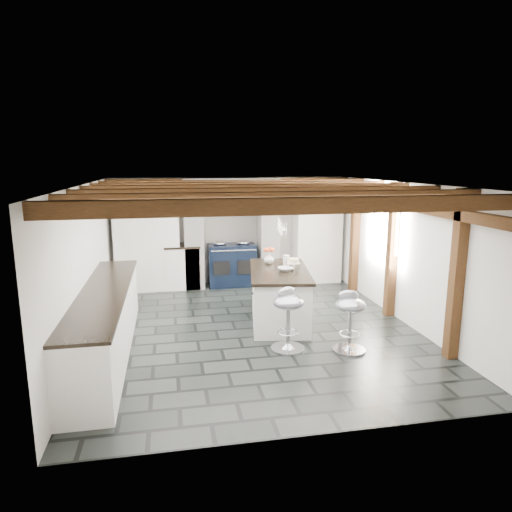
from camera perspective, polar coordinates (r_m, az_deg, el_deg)
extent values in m
plane|color=black|center=(7.43, -0.18, -8.99)|extent=(6.00, 6.00, 0.00)
plane|color=white|center=(10.03, -3.35, 3.22)|extent=(5.00, 0.00, 5.00)
plane|color=white|center=(7.10, -20.45, -1.04)|extent=(0.00, 6.00, 6.00)
plane|color=white|center=(7.95, 17.82, 0.44)|extent=(0.00, 6.00, 6.00)
plane|color=white|center=(6.96, -0.19, 9.02)|extent=(6.00, 6.00, 0.00)
cube|color=white|center=(9.69, -7.80, 1.64)|extent=(0.40, 0.60, 1.90)
cube|color=white|center=(9.90, 1.49, 1.95)|extent=(0.40, 0.60, 1.90)
cube|color=brown|center=(9.64, -3.17, 7.90)|extent=(2.10, 0.65, 0.18)
cube|color=white|center=(9.63, -3.19, 8.82)|extent=(2.00, 0.60, 0.31)
cube|color=black|center=(9.32, -2.91, 8.15)|extent=(1.00, 0.03, 0.22)
cube|color=silver|center=(9.31, -2.90, 8.14)|extent=(0.90, 0.01, 0.14)
cube|color=white|center=(9.68, -13.43, 1.71)|extent=(1.30, 0.58, 2.00)
cube|color=white|center=(10.18, 7.56, 2.41)|extent=(1.00, 0.58, 2.00)
cube|color=white|center=(6.67, -18.29, -8.04)|extent=(0.60, 3.80, 0.88)
cube|color=black|center=(6.53, -18.54, -4.23)|extent=(0.64, 3.80, 0.04)
cube|color=white|center=(9.78, -9.18, -1.36)|extent=(0.70, 0.60, 0.88)
cube|color=black|center=(9.69, -9.27, 1.29)|extent=(0.74, 0.64, 0.04)
cube|color=brown|center=(7.80, 17.67, 6.19)|extent=(0.15, 5.80, 0.14)
plane|color=white|center=(8.40, 15.93, 3.90)|extent=(0.00, 0.90, 0.90)
cube|color=brown|center=(4.44, 6.02, 6.28)|extent=(5.00, 0.16, 0.16)
cube|color=brown|center=(5.27, 3.30, 7.17)|extent=(5.00, 0.16, 0.16)
cube|color=brown|center=(6.12, 1.31, 7.81)|extent=(5.00, 0.16, 0.16)
cube|color=brown|center=(6.97, -0.19, 8.28)|extent=(5.00, 0.16, 0.16)
cube|color=brown|center=(7.82, -1.38, 8.65)|extent=(5.00, 0.16, 0.16)
cube|color=brown|center=(8.67, -2.33, 8.95)|extent=(5.00, 0.16, 0.16)
cube|color=brown|center=(9.53, -3.11, 9.18)|extent=(5.00, 0.16, 0.16)
cube|color=brown|center=(6.58, 23.82, -2.27)|extent=(0.15, 0.15, 2.30)
cube|color=brown|center=(8.08, 16.66, 0.69)|extent=(0.15, 0.15, 2.30)
cube|color=brown|center=(9.51, 12.26, 2.50)|extent=(0.15, 0.15, 2.30)
cylinder|color=black|center=(7.04, 3.51, 6.01)|extent=(0.01, 0.01, 0.56)
cylinder|color=white|center=(7.08, 3.47, 3.35)|extent=(0.09, 0.09, 0.22)
cylinder|color=black|center=(7.34, 3.31, 6.25)|extent=(0.01, 0.01, 0.56)
cylinder|color=white|center=(7.38, 3.28, 3.69)|extent=(0.09, 0.09, 0.22)
cylinder|color=black|center=(7.64, 3.13, 6.46)|extent=(0.01, 0.01, 0.56)
cylinder|color=white|center=(7.68, 3.10, 4.01)|extent=(0.09, 0.09, 0.22)
cube|color=black|center=(9.84, -3.06, -1.09)|extent=(1.00, 0.60, 0.90)
ellipsoid|color=silver|center=(9.72, -4.55, 1.62)|extent=(0.28, 0.28, 0.11)
ellipsoid|color=silver|center=(9.78, -1.64, 1.72)|extent=(0.28, 0.28, 0.11)
cylinder|color=silver|center=(9.46, -2.82, 0.68)|extent=(0.95, 0.03, 0.03)
cube|color=black|center=(9.52, -4.30, -1.54)|extent=(0.35, 0.02, 0.30)
cube|color=black|center=(9.59, -1.33, -1.42)|extent=(0.35, 0.02, 0.30)
cube|color=white|center=(7.61, 2.89, -5.15)|extent=(1.13, 1.84, 0.84)
cube|color=black|center=(7.49, 2.93, -1.90)|extent=(1.22, 1.93, 0.05)
imported|color=white|center=(7.92, 1.65, -0.29)|extent=(0.20, 0.20, 0.18)
ellipsoid|color=#ED5121|center=(7.90, 1.65, 0.77)|extent=(0.19, 0.19, 0.11)
cylinder|color=white|center=(7.81, 3.80, -0.53)|extent=(0.11, 0.11, 0.17)
imported|color=white|center=(7.40, 3.72, -1.66)|extent=(0.28, 0.28, 0.06)
cylinder|color=white|center=(7.55, 4.71, -1.27)|extent=(0.05, 0.05, 0.10)
cylinder|color=white|center=(7.53, 4.72, -0.86)|extent=(0.21, 0.21, 0.01)
cylinder|color=beige|center=(7.52, 4.73, -0.56)|extent=(0.16, 0.16, 0.07)
cylinder|color=silver|center=(6.72, 11.52, -11.41)|extent=(0.47, 0.47, 0.03)
cone|color=silver|center=(6.70, 11.54, -11.04)|extent=(0.21, 0.21, 0.08)
cylinder|color=silver|center=(6.59, 11.64, -8.75)|extent=(0.05, 0.05, 0.58)
torus|color=silver|center=(6.63, 11.61, -9.52)|extent=(0.30, 0.30, 0.02)
ellipsoid|color=gray|center=(6.49, 11.76, -6.03)|extent=(0.47, 0.47, 0.19)
ellipsoid|color=gray|center=(6.55, 11.55, -4.87)|extent=(0.31, 0.15, 0.16)
cylinder|color=silver|center=(6.64, 3.98, -11.46)|extent=(0.49, 0.49, 0.03)
cone|color=silver|center=(6.62, 3.99, -11.07)|extent=(0.22, 0.22, 0.09)
cylinder|color=silver|center=(6.51, 4.03, -8.65)|extent=(0.06, 0.06, 0.61)
torus|color=silver|center=(6.55, 4.02, -9.46)|extent=(0.31, 0.31, 0.02)
ellipsoid|color=gray|center=(6.40, 4.07, -5.78)|extent=(0.58, 0.58, 0.20)
ellipsoid|color=gray|center=(6.45, 3.47, -4.60)|extent=(0.33, 0.24, 0.17)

